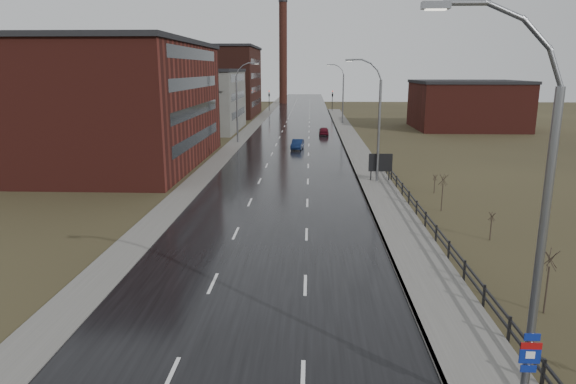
# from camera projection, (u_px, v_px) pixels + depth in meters

# --- Properties ---
(road) EXTENTS (14.00, 300.00, 0.06)m
(road) POSITION_uv_depth(u_px,v_px,m) (292.00, 145.00, 72.03)
(road) COLOR black
(road) RESTS_ON ground
(sidewalk_right) EXTENTS (3.20, 180.00, 0.18)m
(sidewalk_right) POSITION_uv_depth(u_px,v_px,m) (376.00, 184.00, 47.37)
(sidewalk_right) COLOR #595651
(sidewalk_right) RESTS_ON ground
(curb_right) EXTENTS (0.16, 180.00, 0.18)m
(curb_right) POSITION_uv_depth(u_px,v_px,m) (359.00, 184.00, 47.43)
(curb_right) COLOR slate
(curb_right) RESTS_ON ground
(sidewalk_left) EXTENTS (2.40, 260.00, 0.12)m
(sidewalk_left) POSITION_uv_depth(u_px,v_px,m) (234.00, 145.00, 72.36)
(sidewalk_left) COLOR #595651
(sidewalk_left) RESTS_ON ground
(warehouse_near) EXTENTS (22.44, 28.56, 13.50)m
(warehouse_near) POSITION_uv_depth(u_px,v_px,m) (99.00, 103.00, 56.76)
(warehouse_near) COLOR #471914
(warehouse_near) RESTS_ON ground
(warehouse_mid) EXTENTS (16.32, 20.40, 10.50)m
(warehouse_mid) POSITION_uv_depth(u_px,v_px,m) (193.00, 100.00, 89.05)
(warehouse_mid) COLOR slate
(warehouse_mid) RESTS_ON ground
(warehouse_far) EXTENTS (26.52, 24.48, 15.50)m
(warehouse_far) POSITION_uv_depth(u_px,v_px,m) (200.00, 81.00, 117.82)
(warehouse_far) COLOR #331611
(warehouse_far) RESTS_ON ground
(building_right) EXTENTS (18.36, 16.32, 8.50)m
(building_right) POSITION_uv_depth(u_px,v_px,m) (467.00, 105.00, 91.15)
(building_right) COLOR #471914
(building_right) RESTS_ON ground
(smokestack) EXTENTS (2.70, 2.70, 30.70)m
(smokestack) POSITION_uv_depth(u_px,v_px,m) (283.00, 52.00, 156.10)
(smokestack) COLOR #331611
(smokestack) RESTS_ON ground
(streetlight_main) EXTENTS (3.91, 0.29, 12.11)m
(streetlight_main) POSITION_uv_depth(u_px,v_px,m) (530.00, 234.00, 13.92)
(streetlight_main) COLOR slate
(streetlight_main) RESTS_ON ground
(streetlight_right_mid) EXTENTS (3.36, 0.28, 11.35)m
(streetlight_right_mid) POSITION_uv_depth(u_px,v_px,m) (376.00, 121.00, 47.00)
(streetlight_right_mid) COLOR slate
(streetlight_right_mid) RESTS_ON ground
(streetlight_left) EXTENTS (3.36, 0.28, 11.35)m
(streetlight_left) POSITION_uv_depth(u_px,v_px,m) (239.00, 102.00, 72.94)
(streetlight_left) COLOR slate
(streetlight_left) RESTS_ON ground
(streetlight_right_far) EXTENTS (3.36, 0.28, 11.35)m
(streetlight_right_far) POSITION_uv_depth(u_px,v_px,m) (342.00, 93.00, 99.46)
(streetlight_right_far) COLOR slate
(streetlight_right_far) RESTS_ON ground
(guardrail) EXTENTS (0.10, 53.05, 1.10)m
(guardrail) POSITION_uv_depth(u_px,v_px,m) (439.00, 234.00, 30.94)
(guardrail) COLOR black
(guardrail) RESTS_ON ground
(shrub_c) EXTENTS (0.69, 0.73, 2.94)m
(shrub_c) POSITION_uv_depth(u_px,v_px,m) (548.00, 280.00, 22.14)
(shrub_c) COLOR #382D23
(shrub_c) RESTS_ON ground
(shrub_d) EXTENTS (0.44, 0.46, 1.81)m
(shrub_d) POSITION_uv_depth(u_px,v_px,m) (491.00, 226.00, 31.86)
(shrub_d) COLOR #382D23
(shrub_d) RESTS_ON ground
(shrub_e) EXTENTS (0.66, 0.70, 2.82)m
(shrub_e) POSITION_uv_depth(u_px,v_px,m) (442.00, 192.00, 38.36)
(shrub_e) COLOR #382D23
(shrub_e) RESTS_ON ground
(shrub_f) EXTENTS (0.40, 0.42, 1.64)m
(shrub_f) POSITION_uv_depth(u_px,v_px,m) (435.00, 183.00, 44.04)
(shrub_f) COLOR #382D23
(shrub_f) RESTS_ON ground
(billboard) EXTENTS (2.22, 0.17, 2.74)m
(billboard) POSITION_uv_depth(u_px,v_px,m) (380.00, 163.00, 48.14)
(billboard) COLOR black
(billboard) RESTS_ON ground
(traffic_light_left) EXTENTS (0.58, 2.73, 5.30)m
(traffic_light_left) POSITION_uv_depth(u_px,v_px,m) (269.00, 93.00, 129.59)
(traffic_light_left) COLOR black
(traffic_light_left) RESTS_ON ground
(traffic_light_right) EXTENTS (0.58, 2.73, 5.30)m
(traffic_light_right) POSITION_uv_depth(u_px,v_px,m) (332.00, 93.00, 128.92)
(traffic_light_right) COLOR black
(traffic_light_right) RESTS_ON ground
(car_near) EXTENTS (1.76, 4.02, 1.28)m
(car_near) POSITION_uv_depth(u_px,v_px,m) (297.00, 145.00, 68.25)
(car_near) COLOR #0C193D
(car_near) RESTS_ON ground
(car_far) EXTENTS (1.60, 3.89, 1.32)m
(car_far) POSITION_uv_depth(u_px,v_px,m) (324.00, 131.00, 82.81)
(car_far) COLOR #500D19
(car_far) RESTS_ON ground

